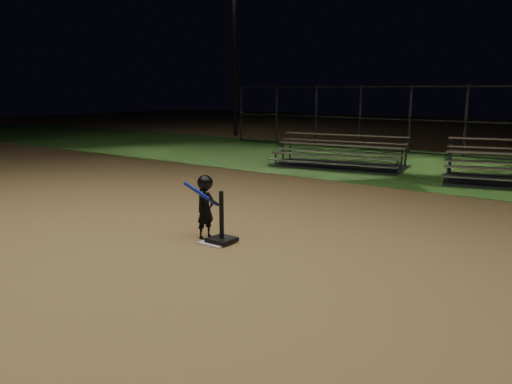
# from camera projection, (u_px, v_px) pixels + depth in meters

# --- Properties ---
(ground) EXTENTS (80.00, 80.00, 0.00)m
(ground) POSITION_uv_depth(u_px,v_px,m) (217.00, 243.00, 8.05)
(ground) COLOR olive
(ground) RESTS_ON ground
(grass_strip) EXTENTS (60.00, 8.00, 0.01)m
(grass_strip) POSITION_uv_depth(u_px,v_px,m) (434.00, 167.00, 15.85)
(grass_strip) COLOR #29541B
(grass_strip) RESTS_ON ground
(home_plate) EXTENTS (0.45, 0.45, 0.02)m
(home_plate) POSITION_uv_depth(u_px,v_px,m) (217.00, 242.00, 8.05)
(home_plate) COLOR beige
(home_plate) RESTS_ON ground
(batting_tee) EXTENTS (0.38, 0.38, 0.80)m
(batting_tee) POSITION_uv_depth(u_px,v_px,m) (222.00, 232.00, 8.01)
(batting_tee) COLOR black
(batting_tee) RESTS_ON home_plate
(child_batter) EXTENTS (0.47, 0.53, 1.02)m
(child_batter) POSITION_uv_depth(u_px,v_px,m) (205.00, 205.00, 8.22)
(child_batter) COLOR black
(child_batter) RESTS_ON ground
(bleacher_left) EXTENTS (4.22, 2.54, 0.97)m
(bleacher_left) POSITION_uv_depth(u_px,v_px,m) (339.00, 161.00, 15.93)
(bleacher_left) COLOR #ACACB1
(bleacher_left) RESTS_ON ground
(backstop_fence) EXTENTS (20.08, 0.08, 2.50)m
(backstop_fence) POSITION_uv_depth(u_px,v_px,m) (466.00, 122.00, 17.95)
(backstop_fence) COLOR #38383D
(backstop_fence) RESTS_ON ground
(light_pole_left) EXTENTS (0.90, 0.53, 8.30)m
(light_pole_left) POSITION_uv_depth(u_px,v_px,m) (234.00, 37.00, 25.89)
(light_pole_left) COLOR #2D2D30
(light_pole_left) RESTS_ON ground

